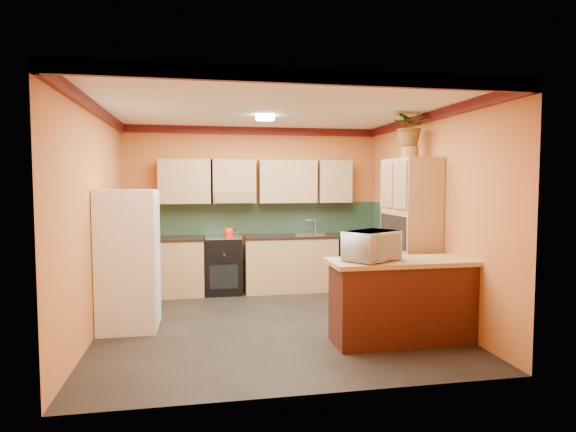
{
  "coord_description": "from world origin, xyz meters",
  "views": [
    {
      "loc": [
        -0.9,
        -5.93,
        1.79
      ],
      "look_at": [
        0.29,
        0.45,
        1.33
      ],
      "focal_mm": 30.0,
      "sensor_mm": 36.0,
      "label": 1
    }
  ],
  "objects_px": {
    "fridge": "(128,260)",
    "breakfast_bar": "(412,302)",
    "pantry": "(410,238)",
    "microwave": "(372,246)",
    "stove": "(223,265)",
    "base_cabinets_back": "(261,265)"
  },
  "relations": [
    {
      "from": "breakfast_bar",
      "to": "pantry",
      "type": "bearing_deg",
      "value": 67.19
    },
    {
      "from": "fridge",
      "to": "pantry",
      "type": "xyz_separation_m",
      "value": [
        3.6,
        -0.09,
        0.2
      ]
    },
    {
      "from": "base_cabinets_back",
      "to": "fridge",
      "type": "height_order",
      "value": "fridge"
    },
    {
      "from": "base_cabinets_back",
      "to": "stove",
      "type": "height_order",
      "value": "stove"
    },
    {
      "from": "stove",
      "to": "breakfast_bar",
      "type": "height_order",
      "value": "stove"
    },
    {
      "from": "fridge",
      "to": "microwave",
      "type": "xyz_separation_m",
      "value": [
        2.71,
        -1.05,
        0.24
      ]
    },
    {
      "from": "breakfast_bar",
      "to": "stove",
      "type": "bearing_deg",
      "value": 125.64
    },
    {
      "from": "pantry",
      "to": "microwave",
      "type": "bearing_deg",
      "value": -132.91
    },
    {
      "from": "pantry",
      "to": "microwave",
      "type": "xyz_separation_m",
      "value": [
        -0.89,
        -0.96,
        0.04
      ]
    },
    {
      "from": "stove",
      "to": "pantry",
      "type": "relative_size",
      "value": 0.43
    },
    {
      "from": "fridge",
      "to": "stove",
      "type": "bearing_deg",
      "value": 54.55
    },
    {
      "from": "pantry",
      "to": "breakfast_bar",
      "type": "relative_size",
      "value": 1.17
    },
    {
      "from": "fridge",
      "to": "microwave",
      "type": "height_order",
      "value": "fridge"
    },
    {
      "from": "fridge",
      "to": "base_cabinets_back",
      "type": "bearing_deg",
      "value": 42.87
    },
    {
      "from": "fridge",
      "to": "breakfast_bar",
      "type": "height_order",
      "value": "fridge"
    },
    {
      "from": "base_cabinets_back",
      "to": "breakfast_bar",
      "type": "height_order",
      "value": "same"
    },
    {
      "from": "base_cabinets_back",
      "to": "fridge",
      "type": "bearing_deg",
      "value": -137.13
    },
    {
      "from": "pantry",
      "to": "breakfast_bar",
      "type": "height_order",
      "value": "pantry"
    },
    {
      "from": "microwave",
      "to": "stove",
      "type": "bearing_deg",
      "value": 84.21
    },
    {
      "from": "stove",
      "to": "base_cabinets_back",
      "type": "bearing_deg",
      "value": 0.0
    },
    {
      "from": "breakfast_bar",
      "to": "microwave",
      "type": "relative_size",
      "value": 3.05
    },
    {
      "from": "fridge",
      "to": "microwave",
      "type": "distance_m",
      "value": 2.91
    }
  ]
}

